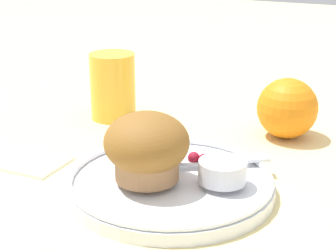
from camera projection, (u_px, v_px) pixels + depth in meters
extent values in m
plane|color=beige|center=(190.00, 183.00, 0.62)|extent=(3.00, 3.00, 0.00)
cylinder|color=white|center=(171.00, 186.00, 0.60)|extent=(0.22, 0.22, 0.01)
torus|color=white|center=(171.00, 178.00, 0.60)|extent=(0.22, 0.22, 0.01)
cylinder|color=#9E7047|center=(147.00, 164.00, 0.59)|extent=(0.07, 0.07, 0.03)
ellipsoid|color=brown|center=(147.00, 142.00, 0.58)|extent=(0.09, 0.09, 0.06)
cylinder|color=silver|center=(223.00, 171.00, 0.58)|extent=(0.05, 0.05, 0.02)
cylinder|color=silver|center=(223.00, 163.00, 0.58)|extent=(0.04, 0.04, 0.00)
sphere|color=maroon|center=(193.00, 158.00, 0.62)|extent=(0.01, 0.01, 0.01)
sphere|color=maroon|center=(204.00, 160.00, 0.62)|extent=(0.01, 0.01, 0.01)
cube|color=silver|center=(200.00, 161.00, 0.63)|extent=(0.14, 0.10, 0.00)
sphere|color=orange|center=(287.00, 108.00, 0.75)|extent=(0.08, 0.08, 0.08)
cylinder|color=gold|center=(113.00, 86.00, 0.82)|extent=(0.07, 0.07, 0.10)
cube|color=white|center=(18.00, 158.00, 0.68)|extent=(0.12, 0.07, 0.01)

